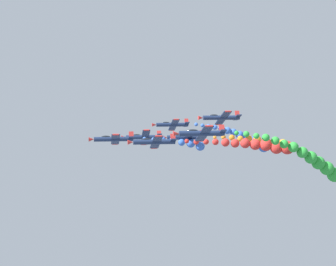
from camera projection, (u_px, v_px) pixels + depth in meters
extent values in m
cylinder|color=navy|center=(114.00, 139.00, 99.67)|extent=(1.40, 9.00, 1.40)
cone|color=red|center=(91.00, 139.00, 98.93)|extent=(1.33, 1.20, 1.33)
cube|color=navy|center=(115.00, 139.00, 99.70)|extent=(8.76, 1.90, 3.17)
cylinder|color=red|center=(116.00, 135.00, 95.29)|extent=(0.46, 1.40, 0.46)
cylinder|color=red|center=(115.00, 144.00, 104.11)|extent=(0.46, 1.40, 0.46)
cube|color=navy|center=(131.00, 139.00, 100.26)|extent=(3.65, 1.20, 1.41)
cube|color=red|center=(131.00, 135.00, 100.50)|extent=(0.65, 1.10, 1.56)
ellipsoid|color=black|center=(106.00, 137.00, 99.53)|extent=(0.98, 2.20, 0.92)
sphere|color=blue|center=(145.00, 139.00, 100.68)|extent=(0.91, 0.91, 0.91)
sphere|color=blue|center=(154.00, 140.00, 100.93)|extent=(1.19, 1.19, 1.19)
sphere|color=blue|center=(163.00, 139.00, 101.10)|extent=(1.22, 1.22, 1.22)
sphere|color=blue|center=(172.00, 141.00, 101.22)|extent=(1.53, 1.53, 1.53)
sphere|color=blue|center=(182.00, 142.00, 101.44)|extent=(1.63, 1.63, 1.63)
sphere|color=blue|center=(191.00, 143.00, 101.62)|extent=(2.06, 2.06, 2.06)
sphere|color=blue|center=(200.00, 146.00, 101.59)|extent=(2.15, 2.15, 2.15)
cylinder|color=navy|center=(154.00, 142.00, 91.95)|extent=(1.43, 9.00, 1.43)
cone|color=red|center=(130.00, 142.00, 91.21)|extent=(1.36, 1.20, 1.36)
cube|color=navy|center=(156.00, 142.00, 91.98)|extent=(8.61, 1.90, 3.58)
cylinder|color=red|center=(159.00, 136.00, 87.63)|extent=(0.47, 1.40, 0.47)
cylinder|color=red|center=(154.00, 148.00, 96.32)|extent=(0.47, 1.40, 0.47)
cube|color=navy|center=(173.00, 141.00, 92.54)|extent=(3.60, 1.20, 1.58)
cube|color=red|center=(173.00, 137.00, 92.82)|extent=(0.72, 1.10, 1.54)
ellipsoid|color=black|center=(146.00, 140.00, 91.83)|extent=(1.00, 2.20, 0.95)
sphere|color=red|center=(187.00, 141.00, 92.96)|extent=(0.98, 0.98, 0.98)
sphere|color=red|center=(196.00, 142.00, 93.23)|extent=(1.16, 1.16, 1.16)
sphere|color=red|center=(206.00, 142.00, 93.09)|extent=(1.24, 1.24, 1.24)
sphere|color=red|center=(215.00, 142.00, 93.30)|extent=(1.41, 1.41, 1.41)
sphere|color=red|center=(225.00, 142.00, 93.07)|extent=(1.80, 1.80, 1.80)
sphere|color=red|center=(235.00, 143.00, 93.09)|extent=(1.89, 1.89, 1.89)
sphere|color=red|center=(245.00, 143.00, 92.76)|extent=(2.16, 2.16, 2.16)
sphere|color=red|center=(255.00, 145.00, 92.58)|extent=(2.38, 2.38, 2.38)
sphere|color=red|center=(266.00, 145.00, 92.05)|extent=(2.65, 2.65, 2.65)
sphere|color=red|center=(276.00, 148.00, 91.66)|extent=(2.73, 2.73, 2.73)
sphere|color=red|center=(287.00, 148.00, 91.15)|extent=(2.88, 2.88, 2.88)
cylinder|color=navy|center=(144.00, 137.00, 110.65)|extent=(1.49, 9.00, 1.49)
cone|color=red|center=(124.00, 137.00, 109.91)|extent=(1.42, 1.20, 1.42)
cube|color=navy|center=(145.00, 137.00, 110.67)|extent=(8.16, 1.90, 4.57)
cylinder|color=red|center=(147.00, 130.00, 106.51)|extent=(0.49, 1.40, 0.49)
cylinder|color=red|center=(144.00, 144.00, 114.82)|extent=(0.49, 1.40, 0.49)
cube|color=navy|center=(159.00, 137.00, 111.25)|extent=(3.42, 1.20, 1.98)
cube|color=red|center=(159.00, 134.00, 111.63)|extent=(0.89, 1.10, 1.47)
ellipsoid|color=black|center=(136.00, 135.00, 110.59)|extent=(1.04, 2.20, 1.00)
cylinder|color=navy|center=(186.00, 137.00, 102.34)|extent=(1.41, 9.00, 1.41)
cone|color=red|center=(165.00, 138.00, 101.60)|extent=(1.34, 1.20, 1.34)
cube|color=navy|center=(188.00, 138.00, 102.37)|extent=(8.69, 1.90, 3.38)
cylinder|color=red|center=(191.00, 132.00, 98.00)|extent=(0.46, 1.40, 0.46)
cylinder|color=red|center=(184.00, 143.00, 106.75)|extent=(0.46, 1.40, 0.46)
cube|color=navy|center=(202.00, 137.00, 102.94)|extent=(3.62, 1.20, 1.49)
cube|color=red|center=(202.00, 133.00, 103.20)|extent=(0.69, 1.10, 1.55)
ellipsoid|color=black|center=(178.00, 135.00, 102.22)|extent=(0.99, 2.20, 0.93)
sphere|color=orange|center=(215.00, 137.00, 103.46)|extent=(0.83, 0.83, 0.83)
sphere|color=orange|center=(223.00, 137.00, 103.53)|extent=(1.15, 1.15, 1.15)
sphere|color=orange|center=(232.00, 138.00, 103.85)|extent=(1.41, 1.41, 1.41)
sphere|color=orange|center=(240.00, 139.00, 104.00)|extent=(1.46, 1.46, 1.46)
sphere|color=orange|center=(249.00, 139.00, 104.27)|extent=(1.72, 1.72, 1.72)
sphere|color=orange|center=(257.00, 140.00, 104.50)|extent=(1.98, 1.98, 1.98)
sphere|color=orange|center=(266.00, 141.00, 104.43)|extent=(2.07, 2.07, 2.07)
sphere|color=orange|center=(274.00, 143.00, 104.64)|extent=(2.46, 2.46, 2.46)
sphere|color=orange|center=(283.00, 144.00, 104.63)|extent=(2.41, 2.41, 2.41)
cylinder|color=navy|center=(202.00, 133.00, 84.08)|extent=(1.44, 9.00, 1.44)
cone|color=red|center=(176.00, 134.00, 83.34)|extent=(1.37, 1.20, 1.37)
cube|color=navy|center=(204.00, 134.00, 84.11)|extent=(8.54, 1.90, 3.76)
cylinder|color=red|center=(209.00, 126.00, 79.79)|extent=(0.47, 1.40, 0.47)
cylinder|color=red|center=(199.00, 141.00, 88.43)|extent=(0.47, 1.40, 0.47)
cube|color=navy|center=(222.00, 133.00, 84.68)|extent=(3.57, 1.20, 1.65)
cube|color=red|center=(222.00, 128.00, 84.98)|extent=(0.75, 1.10, 1.53)
ellipsoid|color=black|center=(193.00, 131.00, 83.97)|extent=(1.01, 2.20, 0.96)
sphere|color=green|center=(237.00, 133.00, 85.19)|extent=(0.91, 0.91, 0.91)
sphere|color=green|center=(246.00, 134.00, 85.64)|extent=(1.23, 1.23, 1.23)
sphere|color=green|center=(256.00, 136.00, 85.88)|extent=(1.22, 1.22, 1.22)
sphere|color=green|center=(266.00, 138.00, 86.41)|extent=(1.57, 1.57, 1.57)
sphere|color=green|center=(275.00, 141.00, 86.86)|extent=(1.73, 1.73, 1.73)
sphere|color=green|center=(284.00, 144.00, 87.62)|extent=(1.82, 1.82, 1.82)
sphere|color=green|center=(293.00, 147.00, 88.08)|extent=(2.17, 2.17, 2.17)
sphere|color=green|center=(302.00, 152.00, 88.60)|extent=(2.33, 2.33, 2.33)
sphere|color=green|center=(311.00, 157.00, 89.35)|extent=(2.64, 2.64, 2.64)
sphere|color=green|center=(318.00, 163.00, 90.39)|extent=(2.80, 2.80, 2.80)
sphere|color=green|center=(327.00, 168.00, 91.03)|extent=(2.93, 2.93, 2.93)
sphere|color=green|center=(334.00, 175.00, 91.90)|extent=(3.15, 3.15, 3.15)
cylinder|color=navy|center=(172.00, 125.00, 120.05)|extent=(1.44, 9.00, 1.44)
cone|color=red|center=(154.00, 125.00, 119.31)|extent=(1.36, 1.20, 1.36)
cube|color=navy|center=(174.00, 125.00, 120.08)|extent=(8.57, 1.90, 3.68)
cylinder|color=red|center=(176.00, 119.00, 115.74)|extent=(0.47, 1.40, 0.47)
cylinder|color=red|center=(171.00, 130.00, 124.41)|extent=(0.47, 1.40, 0.47)
cube|color=navy|center=(186.00, 124.00, 120.64)|extent=(3.58, 1.20, 1.62)
cube|color=red|center=(186.00, 121.00, 120.94)|extent=(0.74, 1.10, 1.53)
ellipsoid|color=black|center=(166.00, 123.00, 119.94)|extent=(1.01, 2.20, 0.95)
sphere|color=blue|center=(196.00, 124.00, 121.02)|extent=(1.04, 1.04, 1.04)
sphere|color=blue|center=(202.00, 125.00, 121.37)|extent=(1.07, 1.07, 1.07)
sphere|color=blue|center=(209.00, 126.00, 121.72)|extent=(1.21, 1.21, 1.21)
sphere|color=blue|center=(215.00, 127.00, 121.95)|extent=(1.43, 1.43, 1.43)
sphere|color=blue|center=(221.00, 128.00, 122.05)|extent=(1.78, 1.78, 1.78)
sphere|color=blue|center=(227.00, 131.00, 122.41)|extent=(2.05, 2.05, 2.05)
sphere|color=blue|center=(233.00, 132.00, 122.81)|extent=(2.01, 2.01, 2.01)
sphere|color=blue|center=(240.00, 135.00, 122.99)|extent=(2.32, 2.32, 2.32)
sphere|color=blue|center=(246.00, 137.00, 123.41)|extent=(2.49, 2.49, 2.49)
sphere|color=blue|center=(252.00, 141.00, 123.68)|extent=(2.62, 2.62, 2.62)
sphere|color=blue|center=(258.00, 144.00, 124.07)|extent=(2.97, 2.97, 2.97)
sphere|color=blue|center=(264.00, 147.00, 124.34)|extent=(3.01, 3.01, 3.01)
cylinder|color=navy|center=(221.00, 118.00, 103.92)|extent=(1.43, 9.00, 1.43)
cone|color=red|center=(201.00, 118.00, 103.18)|extent=(1.36, 1.20, 1.36)
cube|color=navy|center=(223.00, 118.00, 103.95)|extent=(8.59, 1.90, 3.64)
cylinder|color=red|center=(228.00, 111.00, 99.61)|extent=(0.47, 1.40, 0.47)
cylinder|color=red|center=(218.00, 124.00, 108.28)|extent=(0.47, 1.40, 0.47)
cube|color=navy|center=(237.00, 117.00, 104.51)|extent=(3.59, 1.20, 1.60)
cube|color=red|center=(237.00, 114.00, 104.80)|extent=(0.73, 1.10, 1.53)
ellipsoid|color=black|center=(214.00, 116.00, 103.80)|extent=(1.01, 2.20, 0.95)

